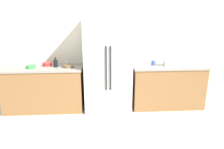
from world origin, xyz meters
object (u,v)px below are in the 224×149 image
Objects in this scene: toaster at (171,61)px; bowl_b at (69,66)px; cup_a at (168,62)px; cup_c at (153,63)px; refrigerator at (108,65)px; bottle_a at (56,63)px; bowl_c at (47,64)px; bowl_a at (31,67)px; cup_b at (67,63)px.

bowl_b is at bearing -179.87° from toaster.
cup_c is at bearing -158.23° from cup_a.
bowl_b is at bearing -177.32° from refrigerator.
bottle_a is at bearing -179.19° from cup_c.
toaster is 2.91× the size of cup_a.
bottle_a is at bearing -30.76° from bowl_c.
bowl_a is 0.94× the size of bowl_b.
bottle_a reaches higher than cup_c.
bowl_c is at bearing 158.85° from bowl_b.
bowl_c is (-2.17, 0.09, -0.01)m from cup_c.
bowl_b is (-0.77, -0.04, -0.01)m from refrigerator.
toaster is 2.05m from bowl_b.
bowl_c reaches higher than bowl_b.
bowl_c is at bearing -178.86° from cup_a.
bowl_b is (-2.07, -0.23, -0.02)m from cup_a.
bowl_a is at bearing -177.97° from cup_c.
toaster is 2.77m from bowl_a.
refrigerator is at bearing -171.66° from cup_a.
cup_c is (0.94, 0.05, 0.01)m from refrigerator.
cup_b is 0.26m from bowl_b.
bowl_b is at bearing -12.70° from bottle_a.
refrigerator reaches higher than toaster.
cup_c is at bearing -2.39° from bowl_c.
bottle_a is 2.09× the size of cup_c.
cup_a is (1.30, 0.19, 0.01)m from refrigerator.
cup_a is at bearing 1.14° from bowl_c.
cup_c is at bearing 2.03° from bowl_a.
refrigerator is 7.28× the size of toaster.
cup_b is 0.44× the size of bowl_b.
refrigerator reaches higher than cup_a.
bottle_a is 1.97m from cup_c.
toaster is at bearing 0.13° from bowl_b.
cup_a is (2.32, 0.17, -0.03)m from bottle_a.
bottle_a is 0.47m from bowl_a.
toaster is 2.14m from cup_b.
bowl_b is (0.72, 0.00, -0.00)m from bowl_a.
bowl_c is (-0.45, 0.18, 0.01)m from bowl_b.
toaster is at bearing -1.42° from refrigerator.
refrigerator is at bearing 1.43° from bowl_a.
cup_c is 0.49× the size of bowl_b.
cup_c is (1.79, -0.16, 0.00)m from cup_b.
toaster is 1.29× the size of bowl_b.
refrigerator is 21.14× the size of cup_a.
cup_b is at bearing 45.94° from bottle_a.
bowl_b is (-2.05, -0.00, -0.07)m from toaster.
refrigerator is 1.03m from bottle_a.
bowl_c is at bearing -169.48° from cup_b.
bottle_a reaches higher than toaster.
bowl_a is at bearing -178.57° from refrigerator.
toaster reaches higher than bowl_c.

